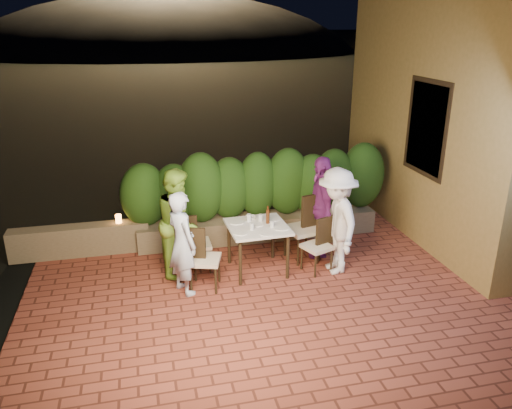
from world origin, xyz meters
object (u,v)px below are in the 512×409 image
object	(u,v)px
dining_table	(258,248)
beer_bottle	(268,215)
chair_left_front	(205,258)
diner_white	(336,221)
chair_left_back	(197,243)
diner_green	(179,222)
diner_blue	(182,243)
diner_purple	(321,207)
chair_right_back	(303,228)
chair_right_front	(317,245)
bowl	(251,217)
parapet_lamp	(118,219)

from	to	relation	value
dining_table	beer_bottle	bearing A→B (deg)	16.49
chair_left_front	dining_table	bearing A→B (deg)	37.72
diner_white	chair_left_back	bearing A→B (deg)	-105.19
diner_green	diner_blue	bearing A→B (deg)	-167.99
diner_purple	chair_left_front	bearing A→B (deg)	-63.62
chair_right_back	diner_purple	world-z (taller)	diner_purple
chair_left_back	diner_green	size ratio (longest dim) A/B	0.55
chair_left_back	diner_green	distance (m)	0.44
chair_right_front	diner_blue	bearing A→B (deg)	-16.87
diner_green	diner_white	distance (m)	2.35
chair_left_front	chair_right_front	xyz separation A→B (m)	(1.73, 0.12, -0.04)
chair_right_front	diner_blue	size ratio (longest dim) A/B	0.57
chair_right_front	diner_purple	distance (m)	0.73
diner_green	bowl	bearing A→B (deg)	-74.70
diner_green	diner_white	size ratio (longest dim) A/B	1.00
chair_left_back	diner_purple	bearing A→B (deg)	2.52
bowl	diner_green	bearing A→B (deg)	-178.22
dining_table	parapet_lamp	size ratio (longest dim) A/B	6.24
diner_blue	parapet_lamp	distance (m)	1.84
parapet_lamp	bowl	bearing A→B (deg)	-24.77
diner_blue	bowl	bearing A→B (deg)	-85.90
chair_left_back	chair_right_front	xyz separation A→B (m)	(1.77, -0.46, -0.03)
bowl	parapet_lamp	xyz separation A→B (m)	(-2.02, 0.93, -0.20)
chair_right_front	chair_left_back	bearing A→B (deg)	-35.82
dining_table	diner_white	distance (m)	1.26
dining_table	chair_right_back	xyz separation A→B (m)	(0.80, 0.26, 0.16)
dining_table	chair_left_front	bearing A→B (deg)	-159.02
chair_right_front	bowl	bearing A→B (deg)	-50.15
beer_bottle	diner_green	xyz separation A→B (m)	(-1.31, 0.21, -0.07)
chair_right_back	chair_right_front	bearing A→B (deg)	85.47
chair_right_back	diner_blue	size ratio (longest dim) A/B	0.71
chair_left_front	chair_right_front	bearing A→B (deg)	20.62
diner_blue	diner_green	bearing A→B (deg)	-27.92
chair_left_front	beer_bottle	bearing A→B (deg)	36.99
beer_bottle	chair_left_front	world-z (taller)	beer_bottle
chair_left_front	parapet_lamp	bearing A→B (deg)	144.61
chair_left_back	parapet_lamp	distance (m)	1.52
chair_left_front	chair_right_front	size ratio (longest dim) A/B	1.09
bowl	diner_green	xyz separation A→B (m)	(-1.11, -0.03, 0.05)
chair_left_back	diner_white	world-z (taller)	diner_white
chair_right_front	diner_green	world-z (taller)	diner_green
chair_right_back	diner_white	distance (m)	0.68
diner_blue	parapet_lamp	size ratio (longest dim) A/B	10.71
parapet_lamp	chair_left_front	bearing A→B (deg)	-52.13
beer_bottle	diner_green	bearing A→B (deg)	170.96
chair_left_front	parapet_lamp	xyz separation A→B (m)	(-1.21, 1.55, 0.11)
chair_right_front	chair_right_back	bearing A→B (deg)	-101.87
chair_right_back	diner_white	xyz separation A→B (m)	(0.34, -0.52, 0.29)
chair_right_front	chair_left_front	bearing A→B (deg)	-17.49
dining_table	chair_left_front	size ratio (longest dim) A/B	0.95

